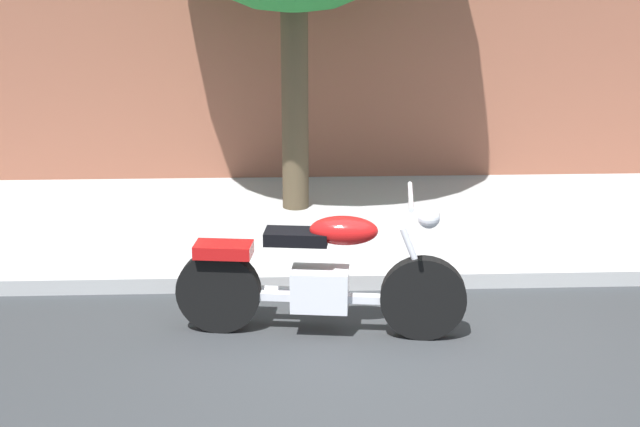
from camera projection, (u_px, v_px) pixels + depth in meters
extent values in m
plane|color=#303335|center=(386.00, 353.00, 6.66)|extent=(60.00, 60.00, 0.00)
cube|color=#A9A9A9|center=(355.00, 224.00, 9.40)|extent=(18.44, 3.34, 0.14)
cylinder|color=black|center=(423.00, 298.00, 6.82)|extent=(0.67, 0.20, 0.66)
cylinder|color=black|center=(219.00, 292.00, 6.94)|extent=(0.67, 0.20, 0.66)
cube|color=silver|center=(320.00, 289.00, 6.87)|extent=(0.47, 0.33, 0.32)
cube|color=silver|center=(320.00, 297.00, 6.89)|extent=(1.43, 0.26, 0.06)
ellipsoid|color=red|center=(344.00, 230.00, 6.71)|extent=(0.55, 0.32, 0.22)
cube|color=black|center=(296.00, 237.00, 6.76)|extent=(0.51, 0.30, 0.10)
cube|color=red|center=(224.00, 250.00, 6.84)|extent=(0.47, 0.29, 0.10)
cylinder|color=silver|center=(416.00, 264.00, 6.74)|extent=(0.28, 0.08, 0.58)
cylinder|color=silver|center=(411.00, 196.00, 6.59)|extent=(0.12, 0.70, 0.04)
sphere|color=silver|center=(429.00, 217.00, 6.62)|extent=(0.17, 0.17, 0.17)
cylinder|color=silver|center=(290.00, 292.00, 7.07)|extent=(0.80, 0.19, 0.09)
cylinder|color=#473B29|center=(295.00, 85.00, 9.36)|extent=(0.28, 0.28, 2.96)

